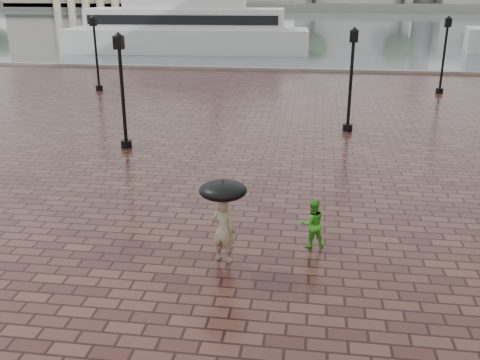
{
  "coord_description": "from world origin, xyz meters",
  "views": [
    {
      "loc": [
        1.49,
        -9.96,
        6.14
      ],
      "look_at": [
        -0.35,
        2.99,
        1.4
      ],
      "focal_mm": 40.0,
      "sensor_mm": 36.0,
      "label": 1
    }
  ],
  "objects_px": {
    "street_lamps": "(258,66)",
    "adult_pedestrian": "(223,230)",
    "child_pedestrian": "(312,224)",
    "ferry_near": "(187,28)"
  },
  "relations": [
    {
      "from": "street_lamps",
      "to": "adult_pedestrian",
      "type": "xyz_separation_m",
      "value": [
        1.01,
        -16.32,
        -1.53
      ]
    },
    {
      "from": "street_lamps",
      "to": "ferry_near",
      "type": "bearing_deg",
      "value": 111.07
    },
    {
      "from": "child_pedestrian",
      "to": "ferry_near",
      "type": "relative_size",
      "value": 0.05
    },
    {
      "from": "adult_pedestrian",
      "to": "child_pedestrian",
      "type": "bearing_deg",
      "value": -138.28
    },
    {
      "from": "child_pedestrian",
      "to": "ferry_near",
      "type": "distance_m",
      "value": 42.72
    },
    {
      "from": "street_lamps",
      "to": "ferry_near",
      "type": "height_order",
      "value": "ferry_near"
    },
    {
      "from": "street_lamps",
      "to": "adult_pedestrian",
      "type": "height_order",
      "value": "street_lamps"
    },
    {
      "from": "street_lamps",
      "to": "child_pedestrian",
      "type": "relative_size",
      "value": 17.09
    },
    {
      "from": "street_lamps",
      "to": "adult_pedestrian",
      "type": "relative_size",
      "value": 13.54
    },
    {
      "from": "adult_pedestrian",
      "to": "ferry_near",
      "type": "distance_m",
      "value": 43.14
    }
  ]
}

